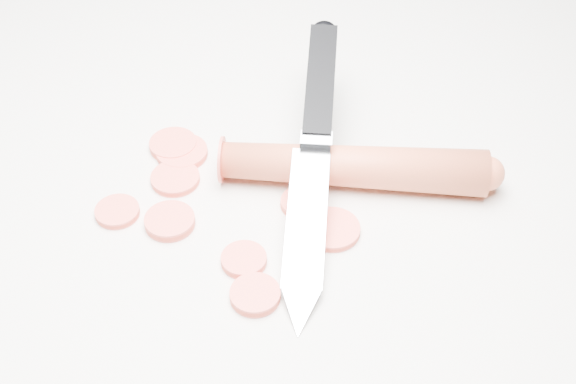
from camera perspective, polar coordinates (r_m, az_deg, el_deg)
The scene contains 12 objects.
ground at distance 0.58m, azimuth -0.21°, elevation 0.52°, with size 2.40×2.40×0.00m, color silver.
carrot at distance 0.57m, azimuth 4.66°, elevation 1.82°, with size 0.03×0.03×0.19m, color #CD4F2F.
carrot_slice_0 at distance 0.59m, azimuth -8.02°, elevation 0.96°, with size 0.04×0.04×0.01m, color #F24E40.
carrot_slice_1 at distance 0.53m, azimuth -3.16°, elevation -4.83°, with size 0.03×0.03×0.01m, color #F24E40.
carrot_slice_2 at distance 0.55m, azimuth 3.14°, elevation -2.67°, with size 0.04×0.04×0.01m, color #F24E40.
carrot_slice_3 at distance 0.51m, azimuth -2.35°, elevation -7.32°, with size 0.03×0.03×0.01m, color #F24E40.
carrot_slice_4 at distance 0.57m, azimuth 0.97°, elevation -0.78°, with size 0.03×0.03×0.01m, color #F24E40.
carrot_slice_5 at distance 0.61m, azimuth -7.56°, elevation 2.81°, with size 0.04×0.04×0.01m, color #F24E40.
carrot_slice_6 at distance 0.56m, azimuth -8.41°, elevation -2.07°, with size 0.03×0.03×0.01m, color #F24E40.
carrot_slice_7 at distance 0.62m, azimuth -8.17°, elevation 3.34°, with size 0.04×0.04×0.01m, color #F24E40.
carrot_slice_8 at distance 0.57m, azimuth -12.05°, elevation -1.37°, with size 0.03×0.03×0.01m, color #F24E40.
kitchen_knife at distance 0.55m, azimuth 1.95°, elevation 2.52°, with size 0.16×0.23×0.07m, color silver, non-canonical shape.
Camera 1 is at (0.26, -0.33, 0.40)m, focal length 50.00 mm.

